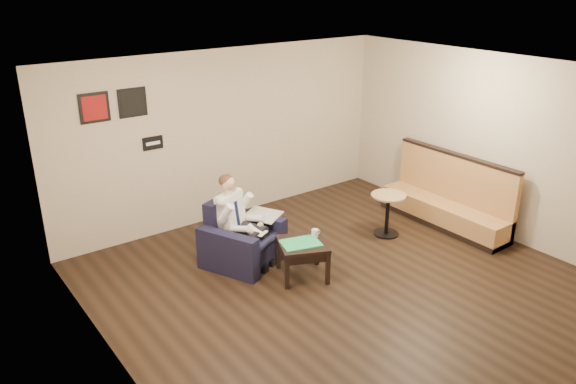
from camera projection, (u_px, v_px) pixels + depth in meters
ground at (347, 286)px, 7.46m from camera, size 6.00×6.00×0.00m
wall_back at (227, 135)px, 9.19m from camera, size 6.00×0.02×2.80m
wall_left at (116, 257)px, 5.29m from camera, size 0.02×6.00×2.80m
wall_right at (496, 146)px, 8.60m from camera, size 0.02×6.00×2.80m
ceiling at (357, 75)px, 6.43m from camera, size 6.00×6.00×0.02m
seating_sign at (153, 143)px, 8.42m from camera, size 0.32×0.02×0.20m
art_print_left at (94, 108)px, 7.74m from camera, size 0.42×0.03×0.42m
art_print_right at (132, 103)px, 8.04m from camera, size 0.42×0.03×0.42m
armchair at (243, 234)px, 7.92m from camera, size 1.24×1.24×0.91m
seated_man at (249, 224)px, 7.81m from camera, size 0.90×1.05×1.24m
lap_papers at (255, 230)px, 7.79m from camera, size 0.32×0.36×0.01m
newspaper at (263, 215)px, 8.12m from camera, size 0.57×0.62×0.01m
side_table at (302, 259)px, 7.63m from camera, size 0.83×0.83×0.51m
green_folder at (301, 243)px, 7.51m from camera, size 0.59×0.49×0.01m
coffee_mug at (315, 233)px, 7.68m from camera, size 0.12×0.12×0.11m
smartphone at (304, 236)px, 7.71m from camera, size 0.18×0.16×0.01m
banquette at (446, 192)px, 9.07m from camera, size 0.54×2.27×1.16m
cafe_table at (387, 215)px, 8.82m from camera, size 0.68×0.68×0.68m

